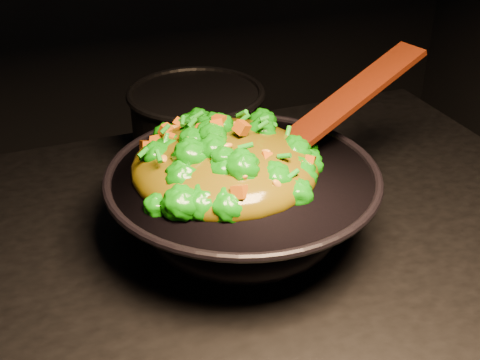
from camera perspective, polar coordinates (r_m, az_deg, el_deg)
name	(u,v)px	position (r m, az deg, el deg)	size (l,w,h in m)	color
wok	(243,205)	(0.82, 0.25, -2.42)	(0.35, 0.35, 0.10)	black
stir_fry	(224,140)	(0.78, -1.49, 3.77)	(0.25, 0.25, 0.09)	#117A08
spatula	(335,109)	(0.86, 9.01, 6.63)	(0.32, 0.05, 0.01)	#3C1409
back_pot	(197,124)	(1.02, -4.08, 5.33)	(0.22, 0.22, 0.12)	black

